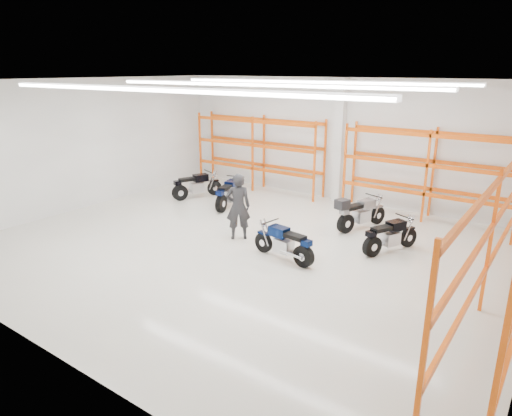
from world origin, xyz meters
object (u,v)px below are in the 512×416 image
Objects in this scene: motorcycle_back_c at (358,213)px; motorcycle_back_b at (229,194)px; motorcycle_main at (286,244)px; motorcycle_back_d at (389,237)px; motorcycle_back_a at (195,186)px; structural_column at (339,141)px; standing_man at (238,207)px.

motorcycle_back_b is at bearing -174.44° from motorcycle_back_c.
motorcycle_main is 2.88m from motorcycle_back_d.
motorcycle_back_c is (6.55, 0.27, 0.05)m from motorcycle_back_a.
motorcycle_back_a is 0.93× the size of motorcycle_back_b.
structural_column is (-1.99, 2.63, 1.73)m from motorcycle_back_c.
motorcycle_main is 3.38m from motorcycle_back_c.
motorcycle_back_a is 1.82m from motorcycle_back_b.
motorcycle_back_a is 0.94× the size of motorcycle_back_c.
structural_column is at bearing 131.35° from motorcycle_back_d.
motorcycle_back_b is at bearing 172.78° from motorcycle_back_d.
structural_column reaches higher than standing_man.
motorcycle_back_d is at bearing -41.20° from motorcycle_back_c.
motorcycle_main is 1.01× the size of motorcycle_back_a.
motorcycle_back_a is at bearing 152.95° from motorcycle_main.
motorcycle_back_c is at bearing 138.80° from motorcycle_back_d.
motorcycle_main is 6.72m from motorcycle_back_a.
motorcycle_back_b is (-4.17, 2.87, 0.03)m from motorcycle_main.
motorcycle_main reaches higher than motorcycle_back_d.
motorcycle_back_c reaches higher than motorcycle_back_b.
standing_man is at bearing -132.48° from motorcycle_back_c.
motorcycle_back_a is 0.43× the size of structural_column.
motorcycle_back_d is 0.92× the size of standing_man.
motorcycle_back_b reaches higher than motorcycle_back_d.
standing_man is at bearing -31.91° from motorcycle_back_a.
motorcycle_back_c is at bearing 80.33° from motorcycle_main.
motorcycle_back_b is at bearing -5.98° from motorcycle_back_a.
standing_man is (-3.96, -1.53, 0.54)m from motorcycle_back_d.
motorcycle_back_c is 3.73m from structural_column.
structural_column reaches higher than motorcycle_back_d.
motorcycle_main is at bearing -34.49° from motorcycle_back_b.
motorcycle_back_b is 1.15× the size of motorcycle_back_d.
motorcycle_main is 0.94× the size of motorcycle_back_b.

